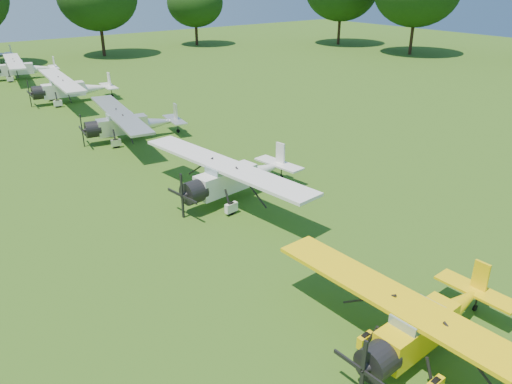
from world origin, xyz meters
The scene contains 7 objects.
ground centered at (0.00, 0.00, 0.00)m, with size 160.00×160.00×0.00m, color #215214.
tree_belt centered at (3.57, 0.16, 8.03)m, with size 137.36×130.27×14.52m.
aircraft_2 centered at (-0.32, -6.80, 1.19)m, with size 6.51×10.36×2.04m.
aircraft_3 centered at (1.60, 6.16, 1.32)m, with size 7.23×11.49×2.26m.
aircraft_4 centered at (1.43, 18.61, 1.29)m, with size 7.10×11.25×2.21m.
aircraft_5 centered at (1.73, 32.08, 1.37)m, with size 7.49×11.94×2.34m.
aircraft_6 centered at (0.99, 45.84, 1.30)m, with size 7.13×11.30×2.22m.
Camera 1 is at (-11.75, -13.39, 10.83)m, focal length 35.00 mm.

